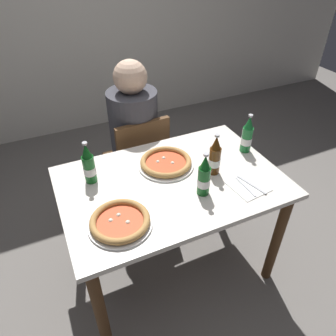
{
  "coord_description": "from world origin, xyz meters",
  "views": [
    {
      "loc": [
        -0.57,
        -1.19,
        1.83
      ],
      "look_at": [
        0.0,
        0.05,
        0.8
      ],
      "focal_mm": 33.41,
      "sensor_mm": 36.0,
      "label": 1
    }
  ],
  "objects_px": {
    "pizza_marinara_far": "(166,163)",
    "beer_bottle_extra": "(215,157)",
    "beer_bottle_left": "(204,177)",
    "napkin_with_cutlery": "(249,186)",
    "diner_seated": "(135,145)",
    "beer_bottle_center": "(89,165)",
    "dining_table_main": "(172,196)",
    "chair_behind_table": "(139,160)",
    "beer_bottle_right": "(247,136)",
    "pizza_margherita_near": "(120,222)"
  },
  "relations": [
    {
      "from": "chair_behind_table",
      "to": "beer_bottle_extra",
      "type": "relative_size",
      "value": 3.44
    },
    {
      "from": "pizza_marinara_far",
      "to": "beer_bottle_extra",
      "type": "xyz_separation_m",
      "value": [
        0.22,
        -0.17,
        0.08
      ]
    },
    {
      "from": "beer_bottle_right",
      "to": "napkin_with_cutlery",
      "type": "relative_size",
      "value": 1.25
    },
    {
      "from": "beer_bottle_right",
      "to": "beer_bottle_center",
      "type": "bearing_deg",
      "value": 173.73
    },
    {
      "from": "pizza_marinara_far",
      "to": "diner_seated",
      "type": "bearing_deg",
      "value": 91.24
    },
    {
      "from": "dining_table_main",
      "to": "pizza_margherita_near",
      "type": "bearing_deg",
      "value": -151.29
    },
    {
      "from": "diner_seated",
      "to": "beer_bottle_extra",
      "type": "distance_m",
      "value": 0.78
    },
    {
      "from": "dining_table_main",
      "to": "beer_bottle_right",
      "type": "distance_m",
      "value": 0.58
    },
    {
      "from": "diner_seated",
      "to": "beer_bottle_left",
      "type": "bearing_deg",
      "value": -83.92
    },
    {
      "from": "pizza_margherita_near",
      "to": "beer_bottle_center",
      "type": "distance_m",
      "value": 0.38
    },
    {
      "from": "beer_bottle_extra",
      "to": "pizza_marinara_far",
      "type": "bearing_deg",
      "value": 141.95
    },
    {
      "from": "chair_behind_table",
      "to": "beer_bottle_right",
      "type": "bearing_deg",
      "value": 131.12
    },
    {
      "from": "pizza_margherita_near",
      "to": "beer_bottle_center",
      "type": "height_order",
      "value": "beer_bottle_center"
    },
    {
      "from": "chair_behind_table",
      "to": "beer_bottle_right",
      "type": "distance_m",
      "value": 0.83
    },
    {
      "from": "beer_bottle_right",
      "to": "pizza_margherita_near",
      "type": "bearing_deg",
      "value": -163.1
    },
    {
      "from": "diner_seated",
      "to": "pizza_marinara_far",
      "type": "height_order",
      "value": "diner_seated"
    },
    {
      "from": "chair_behind_table",
      "to": "pizza_marinara_far",
      "type": "distance_m",
      "value": 0.55
    },
    {
      "from": "chair_behind_table",
      "to": "napkin_with_cutlery",
      "type": "relative_size",
      "value": 4.29
    },
    {
      "from": "diner_seated",
      "to": "beer_bottle_right",
      "type": "height_order",
      "value": "diner_seated"
    },
    {
      "from": "diner_seated",
      "to": "pizza_margherita_near",
      "type": "xyz_separation_m",
      "value": [
        -0.37,
        -0.85,
        0.19
      ]
    },
    {
      "from": "dining_table_main",
      "to": "diner_seated",
      "type": "relative_size",
      "value": 0.99
    },
    {
      "from": "beer_bottle_extra",
      "to": "napkin_with_cutlery",
      "type": "xyz_separation_m",
      "value": [
        0.11,
        -0.19,
        -0.1
      ]
    },
    {
      "from": "beer_bottle_center",
      "to": "beer_bottle_extra",
      "type": "height_order",
      "value": "same"
    },
    {
      "from": "dining_table_main",
      "to": "pizza_margherita_near",
      "type": "relative_size",
      "value": 3.98
    },
    {
      "from": "dining_table_main",
      "to": "diner_seated",
      "type": "height_order",
      "value": "diner_seated"
    },
    {
      "from": "beer_bottle_center",
      "to": "beer_bottle_extra",
      "type": "relative_size",
      "value": 1.0
    },
    {
      "from": "dining_table_main",
      "to": "pizza_marinara_far",
      "type": "distance_m",
      "value": 0.19
    },
    {
      "from": "dining_table_main",
      "to": "pizza_marinara_far",
      "type": "height_order",
      "value": "pizza_marinara_far"
    },
    {
      "from": "diner_seated",
      "to": "pizza_marinara_far",
      "type": "distance_m",
      "value": 0.55
    },
    {
      "from": "beer_bottle_right",
      "to": "napkin_with_cutlery",
      "type": "xyz_separation_m",
      "value": [
        -0.19,
        -0.29,
        -0.1
      ]
    },
    {
      "from": "pizza_marinara_far",
      "to": "napkin_with_cutlery",
      "type": "bearing_deg",
      "value": -47.72
    },
    {
      "from": "napkin_with_cutlery",
      "to": "pizza_marinara_far",
      "type": "bearing_deg",
      "value": 132.28
    },
    {
      "from": "dining_table_main",
      "to": "beer_bottle_left",
      "type": "bearing_deg",
      "value": -57.17
    },
    {
      "from": "dining_table_main",
      "to": "chair_behind_table",
      "type": "height_order",
      "value": "chair_behind_table"
    },
    {
      "from": "dining_table_main",
      "to": "napkin_with_cutlery",
      "type": "height_order",
      "value": "napkin_with_cutlery"
    },
    {
      "from": "pizza_marinara_far",
      "to": "beer_bottle_center",
      "type": "relative_size",
      "value": 1.3
    },
    {
      "from": "beer_bottle_center",
      "to": "beer_bottle_right",
      "type": "bearing_deg",
      "value": -6.27
    },
    {
      "from": "dining_table_main",
      "to": "diner_seated",
      "type": "bearing_deg",
      "value": 88.65
    },
    {
      "from": "pizza_marinara_far",
      "to": "napkin_with_cutlery",
      "type": "xyz_separation_m",
      "value": [
        0.32,
        -0.36,
        -0.02
      ]
    },
    {
      "from": "beer_bottle_left",
      "to": "beer_bottle_center",
      "type": "distance_m",
      "value": 0.6
    },
    {
      "from": "pizza_marinara_far",
      "to": "beer_bottle_center",
      "type": "xyz_separation_m",
      "value": [
        -0.43,
        0.04,
        0.08
      ]
    },
    {
      "from": "chair_behind_table",
      "to": "beer_bottle_center",
      "type": "height_order",
      "value": "beer_bottle_center"
    },
    {
      "from": "beer_bottle_left",
      "to": "pizza_marinara_far",
      "type": "bearing_deg",
      "value": 104.35
    },
    {
      "from": "diner_seated",
      "to": "beer_bottle_extra",
      "type": "relative_size",
      "value": 4.89
    },
    {
      "from": "pizza_marinara_far",
      "to": "beer_bottle_extra",
      "type": "height_order",
      "value": "beer_bottle_extra"
    },
    {
      "from": "diner_seated",
      "to": "beer_bottle_center",
      "type": "relative_size",
      "value": 4.89
    },
    {
      "from": "beer_bottle_extra",
      "to": "dining_table_main",
      "type": "bearing_deg",
      "value": 172.55
    },
    {
      "from": "pizza_marinara_far",
      "to": "beer_bottle_center",
      "type": "height_order",
      "value": "beer_bottle_center"
    },
    {
      "from": "dining_table_main",
      "to": "chair_behind_table",
      "type": "xyz_separation_m",
      "value": [
        0.02,
        0.61,
        -0.15
      ]
    },
    {
      "from": "diner_seated",
      "to": "beer_bottle_center",
      "type": "bearing_deg",
      "value": -130.73
    }
  ]
}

